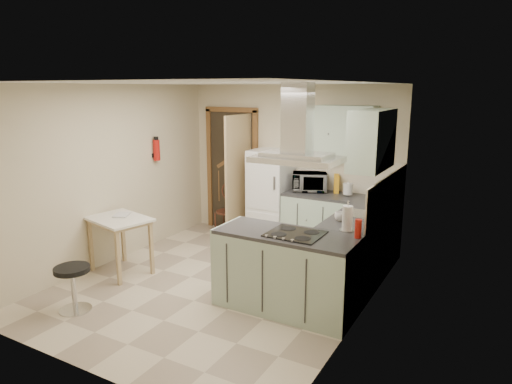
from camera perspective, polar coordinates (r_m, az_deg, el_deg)
The scene contains 28 objects.
floor at distance 5.95m, azimuth -4.60°, elevation -11.41°, with size 4.20×4.20×0.00m, color #C5B699.
ceiling at distance 5.43m, azimuth -5.09°, elevation 13.42°, with size 4.20×4.20×0.00m, color silver.
back_wall at distance 7.36m, azimuth 4.37°, elevation 3.50°, with size 3.60×3.60×0.00m, color beige.
left_wall at distance 6.72m, azimuth -17.67°, elevation 2.03°, with size 4.20×4.20×0.00m, color beige.
right_wall at distance 4.81m, azimuth 13.25°, elevation -1.85°, with size 4.20×4.20×0.00m, color beige.
doorway at distance 7.89m, azimuth -3.01°, elevation 2.68°, with size 1.10×0.12×2.10m, color brown.
fridge at distance 7.28m, azimuth 1.88°, elevation -0.58°, with size 0.60×0.60×1.50m, color white.
counter_back at distance 7.02m, azimuth 8.12°, elevation -3.76°, with size 1.08×0.60×0.90m, color #9EB2A0.
counter_right at distance 6.15m, azimuth 13.14°, elevation -6.38°, with size 0.60×1.95×0.90m, color #9EB2A0.
splashback at distance 7.02m, azimuth 11.44°, elevation 2.00°, with size 1.68×0.02×0.50m, color beige.
wall_cabinet_back at distance 6.77m, azimuth 11.19°, elevation 7.61°, with size 0.85×0.35×0.70m, color #9EB2A0.
wall_cabinet_right at distance 5.56m, azimuth 14.31°, elevation 6.34°, with size 0.35×0.90×0.70m, color #9EB2A0.
peninsula at distance 5.16m, azimuth 3.81°, elevation -9.88°, with size 1.55×0.65×0.90m, color #9EB2A0.
hob at distance 4.96m, azimuth 4.93°, elevation -5.23°, with size 0.58×0.50×0.01m, color black.
extractor_hood at distance 4.77m, azimuth 5.12°, elevation 4.10°, with size 0.90×0.55×0.10m, color silver.
sink at distance 5.86m, azimuth 12.88°, elevation -2.68°, with size 0.45×0.40×0.01m, color silver.
fire_extinguisher at distance 7.27m, azimuth -12.32°, elevation 5.13°, with size 0.10×0.10×0.32m, color #B2140F.
drop_leaf_table at distance 6.42m, azimuth -16.56°, elevation -6.40°, with size 0.82×0.61×0.77m, color tan.
bentwood_chair at distance 7.68m, azimuth -3.64°, elevation -2.47°, with size 0.37×0.37×0.83m, color #4F1F1A.
stool at distance 5.58m, azimuth -21.84°, elevation -11.13°, with size 0.39×0.39×0.52m, color black.
microwave at distance 7.01m, azimuth 6.70°, elevation 1.26°, with size 0.52×0.35×0.29m, color black.
kettle at distance 6.80m, azimuth 11.43°, elevation 0.38°, with size 0.14×0.14×0.20m, color silver.
cereal_box at distance 6.98m, azimuth 10.02°, elevation 1.05°, with size 0.07×0.18×0.27m, color orange.
soap_bottle at distance 6.31m, azimuth 15.12°, elevation -0.76°, with size 0.09×0.10×0.21m, color silver.
paper_towel at distance 5.13m, azimuth 11.36°, elevation -3.20°, with size 0.11×0.11×0.29m, color silver.
cup at distance 5.52m, azimuth 10.49°, elevation -3.02°, with size 0.13×0.13×0.10m, color white.
red_bottle at distance 4.92m, azimuth 12.65°, elevation -4.50°, with size 0.07×0.07×0.20m, color red.
book at distance 6.43m, azimuth -17.24°, elevation -2.33°, with size 0.19×0.25×0.11m, color #AB4739.
Camera 1 is at (3.05, -4.49, 2.45)m, focal length 32.00 mm.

